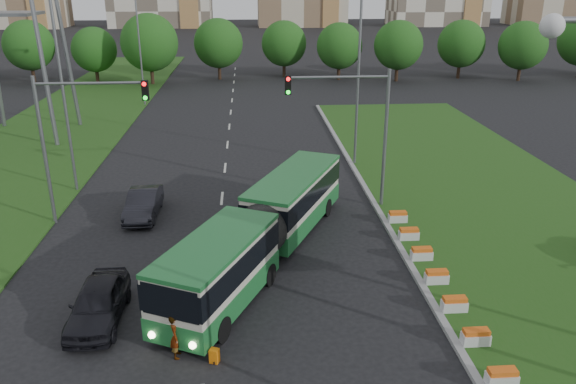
{
  "coord_description": "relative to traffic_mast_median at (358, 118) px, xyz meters",
  "views": [
    {
      "loc": [
        -1.3,
        -20.11,
        12.47
      ],
      "look_at": [
        0.61,
        5.93,
        2.6
      ],
      "focal_mm": 35.0,
      "sensor_mm": 36.0,
      "label": 1
    }
  ],
  "objects": [
    {
      "name": "traffic_mast_left",
      "position": [
        -15.16,
        -1.0,
        0.0
      ],
      "size": [
        5.76,
        0.32,
        8.0
      ],
      "color": "slate",
      "rests_on": "ground"
    },
    {
      "name": "left_verge",
      "position": [
        -22.78,
        15.0,
        -5.3
      ],
      "size": [
        12.0,
        110.0,
        0.1
      ],
      "primitive_type": "cube",
      "color": "#224F16",
      "rests_on": "ground"
    },
    {
      "name": "flower_planters",
      "position": [
        1.92,
        -10.3,
        -4.9
      ],
      "size": [
        1.1,
        15.9,
        0.6
      ],
      "primitive_type": null,
      "color": "silver",
      "rests_on": "grass_median"
    },
    {
      "name": "car_left_near",
      "position": [
        -12.04,
        -10.85,
        -4.56
      ],
      "size": [
        1.87,
        4.64,
        1.58
      ],
      "primitive_type": "imported",
      "rotation": [
        0.0,
        0.0,
        -0.0
      ],
      "color": "black",
      "rests_on": "ground"
    },
    {
      "name": "median_kerb",
      "position": [
        1.27,
        -2.0,
        -5.26
      ],
      "size": [
        0.3,
        60.0,
        0.18
      ],
      "primitive_type": "cube",
      "color": "gray",
      "rests_on": "ground"
    },
    {
      "name": "shopping_trolley",
      "position": [
        -7.45,
        -13.77,
        -5.09
      ],
      "size": [
        0.31,
        0.32,
        0.53
      ],
      "rotation": [
        0.0,
        0.0,
        -0.38
      ],
      "color": "orange",
      "rests_on": "ground"
    },
    {
      "name": "car_left_far",
      "position": [
        -12.04,
        -0.43,
        -4.6
      ],
      "size": [
        1.64,
        4.58,
        1.5
      ],
      "primitive_type": "imported",
      "rotation": [
        0.0,
        0.0,
        -0.01
      ],
      "color": "black",
      "rests_on": "ground"
    },
    {
      "name": "grass_median",
      "position": [
        8.22,
        -2.0,
        -5.27
      ],
      "size": [
        14.0,
        60.0,
        0.15
      ],
      "primitive_type": "cube",
      "color": "#224F16",
      "rests_on": "ground"
    },
    {
      "name": "lane_markings",
      "position": [
        -7.78,
        10.0,
        -5.35
      ],
      "size": [
        0.2,
        100.0,
        0.01
      ],
      "primitive_type": null,
      "color": "beige",
      "rests_on": "ground"
    },
    {
      "name": "articulated_bus",
      "position": [
        -5.75,
        -6.05,
        -3.73
      ],
      "size": [
        2.51,
        16.09,
        2.65
      ],
      "rotation": [
        0.0,
        0.0,
        -0.45
      ],
      "color": "beige",
      "rests_on": "ground"
    },
    {
      "name": "traffic_mast_median",
      "position": [
        0.0,
        0.0,
        0.0
      ],
      "size": [
        5.76,
        0.32,
        8.0
      ],
      "color": "slate",
      "rests_on": "ground"
    },
    {
      "name": "ground",
      "position": [
        -4.78,
        -10.0,
        -5.35
      ],
      "size": [
        360.0,
        360.0,
        0.0
      ],
      "primitive_type": "plane",
      "color": "black",
      "rests_on": "ground"
    },
    {
      "name": "pedestrian",
      "position": [
        -8.78,
        -13.35,
        -4.5
      ],
      "size": [
        0.41,
        0.62,
        1.69
      ],
      "primitive_type": "imported",
      "rotation": [
        0.0,
        0.0,
        1.58
      ],
      "color": "gray",
      "rests_on": "ground"
    },
    {
      "name": "tree_line",
      "position": [
        5.22,
        45.0,
        -0.85
      ],
      "size": [
        120.0,
        8.0,
        9.0
      ],
      "primitive_type": null,
      "color": "#175215",
      "rests_on": "ground"
    },
    {
      "name": "street_lamps",
      "position": [
        -7.78,
        0.0,
        0.65
      ],
      "size": [
        36.0,
        60.0,
        12.0
      ],
      "primitive_type": null,
      "color": "slate",
      "rests_on": "ground"
    }
  ]
}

